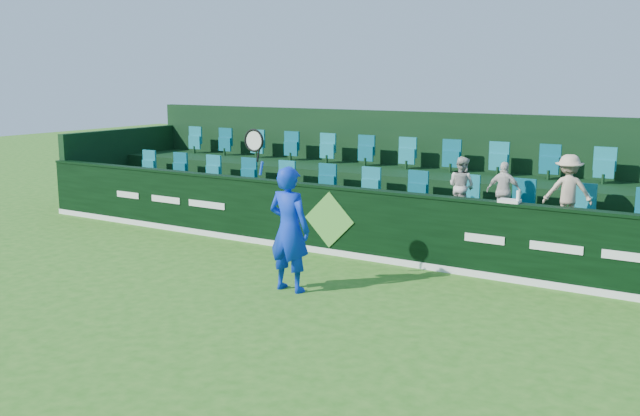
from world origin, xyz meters
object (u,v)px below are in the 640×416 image
Objects in this scene: spectator_right at (568,191)px; towel at (509,201)px; tennis_player at (289,228)px; spectator_left at (461,186)px; drinks_bottle at (518,197)px; spectator_middle at (504,191)px.

towel is (-0.69, -1.12, -0.07)m from spectator_right.
tennis_player is 2.32× the size of spectator_left.
spectator_left is at bearing -19.82° from spectator_right.
drinks_bottle is (0.15, 0.00, 0.08)m from towel.
tennis_player is 4.29m from spectator_middle.
drinks_bottle is at bearing 159.54° from spectator_left.
spectator_middle is at bearing 111.72° from towel.
spectator_right is at bearing 58.21° from towel.
spectator_right is (1.97, 0.00, 0.08)m from spectator_left.
towel is (2.82, 2.44, 0.34)m from tennis_player.
spectator_middle is 1.21m from towel.
drinks_bottle is (2.97, 2.44, 0.43)m from tennis_player.
towel is at bearing 108.56° from spectator_middle.
spectator_left is at bearing 138.62° from towel.
spectator_middle is 1.14m from spectator_right.
spectator_middle is (0.83, 0.00, -0.02)m from spectator_left.
tennis_player is at bearing 25.53° from spectator_right.
spectator_right is 3.72× the size of towel.
tennis_player is 3.86m from drinks_bottle.
spectator_middle is 0.85× the size of spectator_right.
tennis_player is at bearing -139.16° from towel.
tennis_player is 3.89m from spectator_left.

